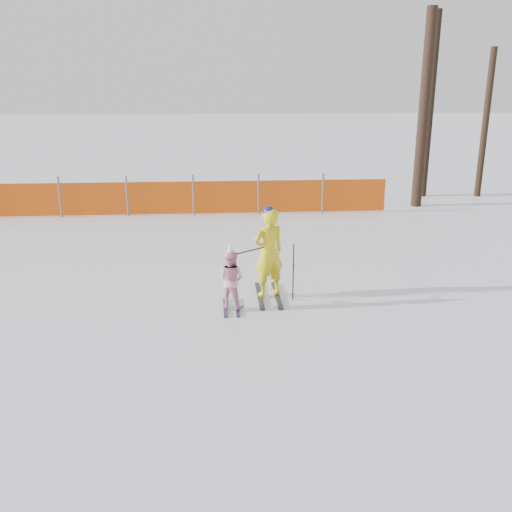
% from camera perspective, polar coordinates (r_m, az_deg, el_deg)
% --- Properties ---
extents(ground, '(120.00, 120.00, 0.00)m').
position_cam_1_polar(ground, '(10.09, 0.20, -6.28)').
color(ground, white).
rests_on(ground, ground).
extents(adult, '(0.74, 1.39, 1.79)m').
position_cam_1_polar(adult, '(10.78, 1.27, 0.36)').
color(adult, black).
rests_on(adult, ground).
extents(child, '(0.66, 0.89, 1.26)m').
position_cam_1_polar(child, '(10.33, -2.53, -2.28)').
color(child, black).
rests_on(child, ground).
extents(ski_poles, '(1.10, 0.41, 1.12)m').
position_cam_1_polar(ski_poles, '(10.63, 2.16, -0.83)').
color(ski_poles, black).
rests_on(ski_poles, ground).
extents(safety_fence, '(16.00, 0.06, 1.25)m').
position_cam_1_polar(safety_fence, '(17.83, -13.05, 5.64)').
color(safety_fence, '#595960').
rests_on(safety_fence, ground).
extents(tree_trunks, '(3.03, 1.91, 6.22)m').
position_cam_1_polar(tree_trunks, '(20.32, 17.71, 13.57)').
color(tree_trunks, black).
rests_on(tree_trunks, ground).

